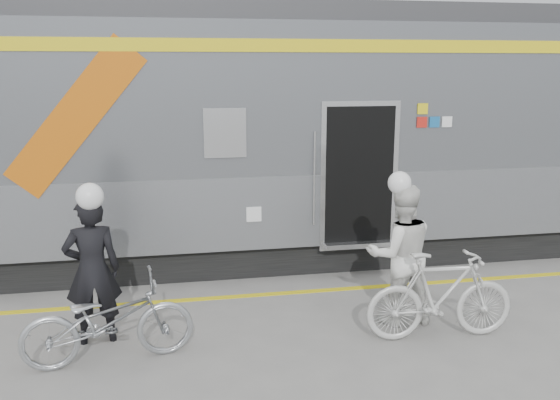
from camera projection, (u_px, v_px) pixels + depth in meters
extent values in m
plane|color=slate|center=(260.00, 373.00, 6.27)|extent=(90.00, 90.00, 0.00)
cube|color=black|center=(207.00, 240.00, 10.19)|extent=(24.00, 2.70, 0.50)
cube|color=#9EA0A5|center=(206.00, 194.00, 10.01)|extent=(24.00, 3.00, 1.10)
cube|color=slate|center=(203.00, 95.00, 9.65)|extent=(24.00, 3.00, 2.20)
cube|color=#38383A|center=(201.00, 15.00, 9.37)|extent=(24.00, 2.64, 0.30)
cube|color=gold|center=(208.00, 45.00, 8.03)|extent=(24.00, 0.02, 0.18)
cube|color=#C0590B|center=(75.00, 117.00, 7.92)|extent=(1.96, 0.01, 2.19)
cube|color=black|center=(225.00, 133.00, 8.34)|extent=(0.55, 0.02, 0.65)
cube|color=black|center=(355.00, 174.00, 9.05)|extent=(1.05, 0.45, 2.10)
cube|color=silver|center=(359.00, 177.00, 8.85)|extent=(1.20, 0.02, 2.25)
cylinder|color=silver|center=(314.00, 179.00, 8.71)|extent=(0.04, 0.04, 1.40)
cube|color=silver|center=(358.00, 244.00, 9.04)|extent=(1.05, 0.25, 0.06)
cube|color=gold|center=(423.00, 109.00, 8.80)|extent=(0.16, 0.01, 0.16)
cube|color=red|center=(422.00, 122.00, 8.84)|extent=(0.16, 0.01, 0.16)
cube|color=#175A95|center=(434.00, 122.00, 8.88)|extent=(0.16, 0.01, 0.16)
cube|color=silver|center=(447.00, 122.00, 8.91)|extent=(0.16, 0.01, 0.16)
cube|color=silver|center=(254.00, 214.00, 8.67)|extent=(0.22, 0.01, 0.22)
cube|color=gold|center=(237.00, 296.00, 8.33)|extent=(24.00, 0.12, 0.01)
imported|color=black|center=(92.00, 271.00, 6.81)|extent=(0.69, 0.50, 1.75)
imported|color=#9FA3A7|center=(108.00, 321.00, 6.41)|extent=(1.90, 0.88, 0.96)
imported|color=silver|center=(400.00, 254.00, 7.35)|extent=(0.90, 0.72, 1.77)
imported|color=#B8B7B3|center=(441.00, 296.00, 6.96)|extent=(1.81, 0.60, 1.08)
sphere|color=white|center=(86.00, 183.00, 6.58)|extent=(0.30, 0.30, 0.30)
sphere|color=white|center=(404.00, 173.00, 7.13)|extent=(0.28, 0.28, 0.28)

